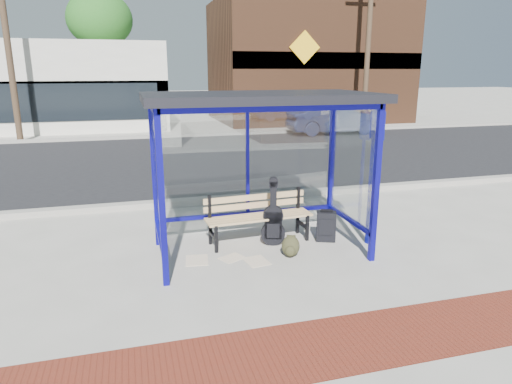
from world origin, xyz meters
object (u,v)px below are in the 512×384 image
object	(u,v)px
bench	(258,214)
parked_car	(334,119)
guitar_bag	(273,222)
backpack	(291,247)
fire_hydrant	(379,120)
suitcase	(326,226)

from	to	relation	value
bench	parked_car	world-z (taller)	parked_car
guitar_bag	backpack	bearing A→B (deg)	-62.55
parked_car	bench	bearing A→B (deg)	153.05
guitar_bag	parked_car	xyz separation A→B (m)	(6.62, 11.98, 0.29)
parked_car	fire_hydrant	xyz separation A→B (m)	(3.11, 1.49, -0.29)
backpack	parked_car	xyz separation A→B (m)	(6.51, 12.52, 0.52)
bench	parked_car	xyz separation A→B (m)	(6.81, 11.76, 0.21)
parked_car	backpack	bearing A→B (deg)	155.64
suitcase	backpack	bearing A→B (deg)	-127.33
guitar_bag	suitcase	bearing A→B (deg)	11.53
bench	backpack	world-z (taller)	bench
parked_car	fire_hydrant	size ratio (longest dim) A/B	5.83
guitar_bag	fire_hydrant	xyz separation A→B (m)	(9.73, 13.48, -0.01)
bench	guitar_bag	bearing A→B (deg)	-53.61
backpack	fire_hydrant	bearing A→B (deg)	78.56
bench	suitcase	world-z (taller)	bench
bench	parked_car	size ratio (longest dim) A/B	0.43
parked_car	fire_hydrant	bearing A→B (deg)	-61.23
suitcase	parked_car	world-z (taller)	parked_car
fire_hydrant	backpack	bearing A→B (deg)	-124.49
guitar_bag	backpack	size ratio (longest dim) A/B	3.23
suitcase	parked_car	xyz separation A→B (m)	(5.73, 12.05, 0.42)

